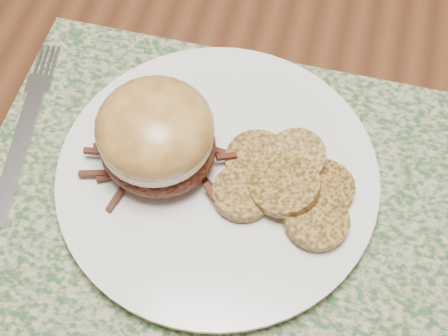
% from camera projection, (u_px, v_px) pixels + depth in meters
% --- Properties ---
extents(ground, '(3.50, 3.50, 0.00)m').
position_uv_depth(ground, '(274.00, 291.00, 1.28)').
color(ground, brown).
rests_on(ground, ground).
extents(dining_table, '(1.50, 0.90, 0.75)m').
position_uv_depth(dining_table, '(316.00, 93.00, 0.70)').
color(dining_table, '#582F19').
rests_on(dining_table, ground).
extents(placemat, '(0.45, 0.33, 0.00)m').
position_uv_depth(placemat, '(232.00, 204.00, 0.54)').
color(placemat, '#2F532B').
rests_on(placemat, dining_table).
extents(dinner_plate, '(0.26, 0.26, 0.02)m').
position_uv_depth(dinner_plate, '(218.00, 176.00, 0.54)').
color(dinner_plate, white).
rests_on(dinner_plate, placemat).
extents(pork_sandwich, '(0.13, 0.12, 0.08)m').
position_uv_depth(pork_sandwich, '(156.00, 135.00, 0.51)').
color(pork_sandwich, black).
rests_on(pork_sandwich, dinner_plate).
extents(roasted_potatoes, '(0.13, 0.12, 0.03)m').
position_uv_depth(roasted_potatoes, '(287.00, 183.00, 0.52)').
color(roasted_potatoes, olive).
rests_on(roasted_potatoes, dinner_plate).
extents(fork, '(0.05, 0.20, 0.00)m').
position_uv_depth(fork, '(26.00, 128.00, 0.57)').
color(fork, silver).
rests_on(fork, placemat).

